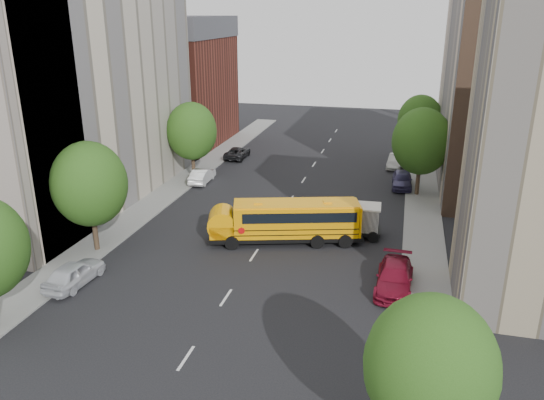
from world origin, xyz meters
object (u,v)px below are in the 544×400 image
at_px(street_tree_2, 192,131).
at_px(parked_car_5, 396,161).
at_px(street_tree_5, 420,120).
at_px(parked_car_1, 202,176).
at_px(street_tree_3, 430,368).
at_px(parked_car_4, 402,180).
at_px(parked_car_0, 74,273).
at_px(street_tree_4, 422,141).
at_px(street_tree_1, 89,184).
at_px(school_bus, 284,220).
at_px(parked_car_2, 237,153).
at_px(parked_car_3, 394,278).
at_px(safari_truck, 343,218).

xyz_separation_m(street_tree_2, parked_car_5, (19.80, 8.95, -4.12)).
bearing_deg(street_tree_5, parked_car_1, -147.28).
distance_m(street_tree_3, parked_car_4, 34.24).
bearing_deg(street_tree_3, parked_car_5, 93.07).
bearing_deg(parked_car_0, street_tree_4, -128.45).
distance_m(street_tree_1, street_tree_4, 28.43).
distance_m(street_tree_2, parked_car_0, 23.15).
bearing_deg(street_tree_3, parked_car_4, 92.36).
xyz_separation_m(school_bus, parked_car_1, (-11.11, 11.98, -1.04)).
bearing_deg(parked_car_0, parked_car_1, -86.29).
relative_size(parked_car_1, parked_car_2, 0.92).
bearing_deg(street_tree_1, parked_car_5, 53.70).
bearing_deg(parked_car_2, street_tree_4, 156.38).
distance_m(school_bus, parked_car_5, 23.36).
height_order(street_tree_1, parked_car_3, street_tree_1).
height_order(safari_truck, parked_car_4, safari_truck).
distance_m(street_tree_3, street_tree_4, 32.01).
bearing_deg(parked_car_0, parked_car_2, -87.28).
bearing_deg(street_tree_1, parked_car_4, 44.17).
relative_size(safari_truck, parked_car_2, 1.26).
bearing_deg(street_tree_1, street_tree_2, 90.00).
distance_m(parked_car_0, parked_car_3, 19.68).
bearing_deg(parked_car_0, parked_car_5, -116.42).
bearing_deg(parked_car_4, parked_car_2, 159.31).
bearing_deg(street_tree_2, safari_truck, -33.40).
bearing_deg(parked_car_2, parked_car_0, 88.23).
bearing_deg(school_bus, street_tree_4, 37.86).
bearing_deg(parked_car_1, street_tree_5, -149.59).
relative_size(street_tree_2, street_tree_3, 1.08).
relative_size(street_tree_1, street_tree_4, 0.98).
xyz_separation_m(street_tree_1, school_bus, (12.51, 4.78, -3.21)).
height_order(parked_car_2, parked_car_4, parked_car_4).
bearing_deg(parked_car_5, parked_car_0, -114.15).
bearing_deg(street_tree_3, parked_car_1, 123.81).
relative_size(street_tree_3, parked_car_5, 1.66).
xyz_separation_m(street_tree_3, school_bus, (-9.49, 18.78, -2.71)).
relative_size(parked_car_2, parked_car_3, 0.89).
height_order(school_bus, parked_car_5, school_bus).
xyz_separation_m(parked_car_3, parked_car_5, (-0.80, 27.39, -0.06)).
bearing_deg(parked_car_3, street_tree_1, -179.36).
bearing_deg(parked_car_1, safari_truck, 145.13).
bearing_deg(parked_car_5, parked_car_1, -145.05).
bearing_deg(parked_car_5, parked_car_3, -82.35).
relative_size(street_tree_1, street_tree_5, 1.05).
distance_m(street_tree_1, school_bus, 13.78).
relative_size(street_tree_3, parked_car_3, 1.35).
xyz_separation_m(safari_truck, parked_car_0, (-15.07, -11.89, -0.55)).
xyz_separation_m(street_tree_2, parked_car_0, (1.40, -22.75, -4.06)).
relative_size(parked_car_0, parked_car_1, 1.05).
distance_m(safari_truck, parked_car_3, 8.64).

